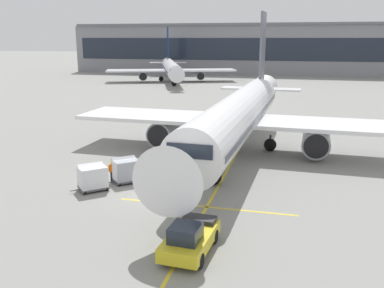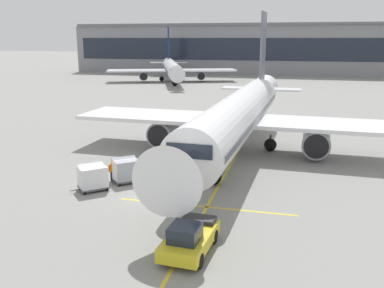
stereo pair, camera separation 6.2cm
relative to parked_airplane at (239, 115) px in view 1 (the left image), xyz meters
The scene contains 14 objects.
ground_plane 14.67m from the parked_airplane, 107.34° to the right, with size 600.00×600.00×0.00m, color gray.
parked_airplane is the anchor object (origin of this frame).
belt_loader 10.52m from the parked_airplane, 114.64° to the right, with size 4.51×4.81×2.92m.
baggage_cart_lead 13.68m from the parked_airplane, 121.85° to the right, with size 2.56×2.53×1.91m.
baggage_cart_second 16.43m from the parked_airplane, 122.77° to the right, with size 2.56×2.53×1.91m.
pushback_tug 21.29m from the parked_airplane, 88.76° to the right, with size 2.40×4.53×1.83m.
ground_crew_by_loader 10.95m from the parked_airplane, 113.15° to the right, with size 0.31×0.56×1.74m.
ground_crew_by_carts 14.43m from the parked_airplane, 124.82° to the right, with size 0.51×0.39×1.74m.
ground_crew_marshaller 11.82m from the parked_airplane, 111.08° to the right, with size 0.41×0.50×1.74m.
safety_cone_engine_keepout 8.91m from the parked_airplane, 148.90° to the right, with size 0.65×0.65×0.73m.
apron_guidance_line_lead_in 3.65m from the parked_airplane, 87.06° to the right, with size 0.20×110.00×0.01m.
apron_guidance_line_stop_bar 15.30m from the parked_airplane, 90.11° to the right, with size 12.00×0.20×0.01m.
terminal_building 99.09m from the parked_airplane, 85.24° to the left, with size 147.55×20.70×15.18m.
distant_airplane 69.76m from the parked_airplane, 112.01° to the left, with size 32.80×40.40×13.90m.
Camera 1 is at (9.66, -27.03, 10.85)m, focal length 39.87 mm.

